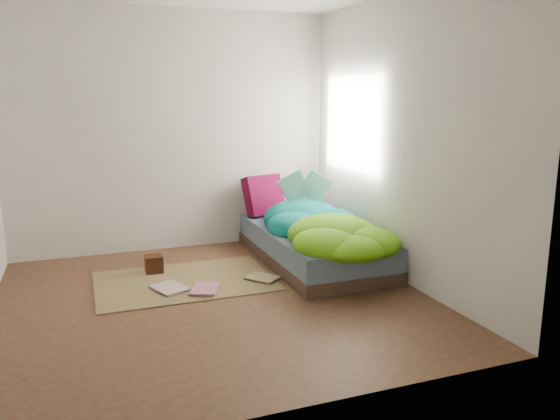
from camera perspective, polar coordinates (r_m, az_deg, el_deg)
The scene contains 12 objects.
ground at distance 4.69m, azimuth -6.82°, elevation -9.33°, with size 3.50×3.50×0.00m, color #4A281C.
room_walls at distance 4.39m, azimuth -7.21°, elevation 10.93°, with size 3.54×3.54×2.62m.
bed at distance 5.67m, azimuth 3.44°, elevation -3.73°, with size 1.00×2.00×0.34m.
duvet at distance 5.39m, azimuth 4.43°, elevation -0.82°, with size 0.96×1.84×0.34m, color #076B6D, non-canonical shape.
rug at distance 5.17m, azimuth -9.93°, elevation -7.33°, with size 1.60×1.10×0.01m, color brown.
pillow_floral at distance 6.36m, azimuth 1.83°, elevation 0.19°, with size 0.56×0.35×0.13m, color white.
pillow_magenta at distance 6.24m, azimuth -1.69°, elevation 1.52°, with size 0.46×0.14×0.46m, color #4B052B.
open_book at distance 5.84m, azimuth 2.67°, elevation 3.33°, with size 0.47×0.10×0.29m, color #2A8334, non-canonical shape.
wooden_box at distance 5.44m, azimuth -13.04°, elevation -5.50°, with size 0.16×0.16×0.16m, color black.
floor_book_a at distance 4.90m, azimuth -12.67°, elevation -8.30°, with size 0.24×0.33×0.02m, color beige.
floor_book_b at distance 4.89m, azimuth -9.18°, elevation -8.18°, with size 0.23×0.31×0.03m, color pink.
floor_book_c at distance 5.04m, azimuth -2.46°, elevation -7.44°, with size 0.21×0.29×0.02m, color tan.
Camera 1 is at (-1.01, -4.26, 1.69)m, focal length 35.00 mm.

